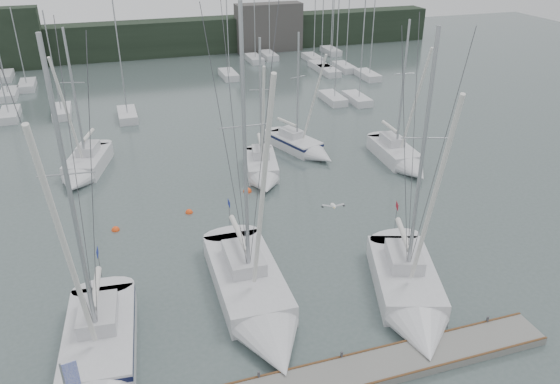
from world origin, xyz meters
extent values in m
plane|color=#495856|center=(0.00, 0.00, 0.00)|extent=(160.00, 160.00, 0.00)
cube|color=black|center=(0.00, 62.00, 2.50)|extent=(90.00, 4.00, 5.00)
cube|color=#43403E|center=(18.00, 60.00, 3.50)|extent=(10.00, 3.00, 7.00)
cube|color=silver|center=(-17.41, 46.03, 0.35)|extent=(1.80, 4.50, 0.90)
cube|color=silver|center=(22.06, 51.85, 0.35)|extent=(1.80, 4.50, 0.90)
cylinder|color=#9D9FA5|center=(22.06, 51.35, 6.68)|extent=(0.12, 0.12, 11.75)
cube|color=silver|center=(-5.02, 34.35, 0.35)|extent=(1.80, 4.50, 0.90)
cylinder|color=#9D9FA5|center=(-5.02, 33.85, 6.86)|extent=(0.12, 0.12, 12.13)
cube|color=silver|center=(-11.45, 37.61, 0.35)|extent=(1.80, 4.50, 0.90)
cylinder|color=#9D9FA5|center=(-11.45, 37.11, 5.72)|extent=(0.12, 0.12, 9.84)
cube|color=silver|center=(21.29, 47.09, 0.35)|extent=(1.80, 4.50, 0.90)
cylinder|color=#9D9FA5|center=(21.29, 46.59, 6.02)|extent=(0.12, 0.12, 10.45)
cube|color=silver|center=(21.42, 44.34, 0.35)|extent=(1.80, 4.50, 0.90)
cylinder|color=#9D9FA5|center=(21.42, 43.84, 5.29)|extent=(0.12, 0.12, 8.98)
cube|color=silver|center=(17.28, 33.12, 0.35)|extent=(1.80, 4.50, 0.90)
cylinder|color=#9D9FA5|center=(17.28, 32.62, 6.43)|extent=(0.12, 0.12, 11.25)
cube|color=silver|center=(-16.53, 38.20, 0.35)|extent=(1.80, 4.50, 0.90)
cube|color=silver|center=(-15.73, 49.37, 0.35)|extent=(1.80, 4.50, 0.90)
cylinder|color=#9D9FA5|center=(-15.73, 48.87, 5.14)|extent=(0.12, 0.12, 8.69)
cube|color=silver|center=(-18.79, 54.75, 0.35)|extent=(1.80, 4.50, 0.90)
cube|color=silver|center=(24.20, 45.52, 0.35)|extent=(1.80, 4.50, 0.90)
cylinder|color=#9D9FA5|center=(24.20, 45.02, 4.98)|extent=(0.12, 0.12, 8.36)
cube|color=silver|center=(25.40, 40.85, 0.35)|extent=(1.80, 4.50, 0.90)
cylinder|color=#9D9FA5|center=(25.40, 40.35, 6.02)|extent=(0.12, 0.12, 10.44)
cube|color=silver|center=(19.77, 32.10, 0.35)|extent=(1.80, 4.50, 0.90)
cylinder|color=#9D9FA5|center=(19.77, 31.60, 6.11)|extent=(0.12, 0.12, 10.63)
cube|color=silver|center=(26.32, 55.23, 0.35)|extent=(1.80, 4.50, 0.90)
cylinder|color=#9D9FA5|center=(26.32, 54.73, 5.20)|extent=(0.12, 0.12, 8.80)
cube|color=silver|center=(8.49, 46.62, 0.35)|extent=(1.80, 4.50, 0.90)
cylinder|color=#9D9FA5|center=(8.49, 46.12, 5.33)|extent=(0.12, 0.12, 9.06)
cube|color=silver|center=(16.52, 55.29, 0.35)|extent=(1.80, 4.50, 0.90)
cylinder|color=#9D9FA5|center=(16.52, 54.79, 6.34)|extent=(0.12, 0.12, 11.07)
cube|color=silver|center=(13.96, 53.86, 0.35)|extent=(1.80, 4.50, 0.90)
cylinder|color=#9D9FA5|center=(13.96, 53.36, 6.30)|extent=(0.12, 0.12, 11.00)
cube|color=silver|center=(-8.59, 0.34, 0.50)|extent=(3.79, 6.91, 1.65)
cube|color=#BCBCC1|center=(-8.54, 0.89, 1.71)|extent=(1.99, 2.81, 0.77)
cylinder|color=#9D9FA5|center=(-8.64, -0.13, 8.19)|extent=(0.20, 0.20, 13.73)
cylinder|color=silver|center=(-8.47, 1.66, 2.70)|extent=(0.61, 3.26, 0.31)
cube|color=#0E1436|center=(-8.59, 0.34, 1.05)|extent=(3.82, 6.93, 0.28)
cube|color=navy|center=(-8.27, 3.87, 3.31)|extent=(0.07, 0.59, 0.40)
cube|color=silver|center=(-0.70, 2.92, 0.49)|extent=(3.63, 8.02, 1.62)
cone|color=silver|center=(-0.82, -2.76, 0.49)|extent=(3.53, 3.48, 3.46)
cube|color=#BCBCC1|center=(-0.69, 3.46, 1.68)|extent=(1.97, 3.22, 0.76)
cylinder|color=#9D9FA5|center=(-0.72, 2.35, 8.40)|extent=(0.19, 0.19, 14.19)
cylinder|color=silver|center=(-0.67, 4.51, 2.65)|extent=(0.38, 3.89, 0.30)
cube|color=navy|center=(-0.62, 7.11, 3.25)|extent=(0.03, 0.58, 0.39)
cube|color=silver|center=(7.70, 0.27, 0.49)|extent=(5.22, 7.41, 1.63)
cone|color=silver|center=(6.18, -4.29, 0.49)|extent=(4.00, 3.77, 3.26)
cube|color=#BCBCC1|center=(7.87, 0.78, 1.68)|extent=(2.55, 3.12, 0.76)
cylinder|color=#9D9FA5|center=(7.55, -0.19, 7.86)|extent=(0.20, 0.20, 13.11)
cylinder|color=silver|center=(8.13, 1.54, 2.66)|extent=(1.33, 3.21, 0.30)
cube|color=maroon|center=(8.84, 3.67, 3.26)|extent=(0.20, 0.56, 0.39)
cube|color=silver|center=(-8.96, 22.49, 0.47)|extent=(4.08, 5.91, 1.57)
cone|color=silver|center=(-10.07, 18.82, 0.47)|extent=(3.18, 2.97, 2.62)
cube|color=#BCBCC1|center=(-8.80, 23.00, 1.63)|extent=(2.01, 2.48, 0.73)
cylinder|color=#9D9FA5|center=(-9.07, 22.13, 6.36)|extent=(0.19, 0.19, 10.21)
cylinder|color=silver|center=(-8.64, 23.52, 2.57)|extent=(1.05, 2.60, 0.29)
cube|color=silver|center=(4.42, 17.57, 0.45)|extent=(3.29, 5.28, 1.49)
cone|color=silver|center=(3.74, 14.13, 0.45)|extent=(2.74, 2.53, 2.38)
cube|color=#BCBCC1|center=(4.52, 18.05, 1.54)|extent=(1.67, 2.18, 0.69)
cylinder|color=#9D9FA5|center=(4.35, 17.22, 6.01)|extent=(0.18, 0.18, 9.64)
cylinder|color=silver|center=(4.62, 18.53, 2.43)|extent=(0.74, 2.41, 0.28)
cube|color=silver|center=(8.64, 21.51, 0.40)|extent=(3.98, 5.75, 1.33)
cone|color=silver|center=(9.94, 17.97, 0.40)|extent=(2.94, 2.92, 2.31)
cube|color=#BCBCC1|center=(8.49, 21.93, 1.37)|extent=(1.92, 2.42, 0.62)
cylinder|color=#9D9FA5|center=(8.77, 21.16, 5.67)|extent=(0.16, 0.16, 9.20)
cylinder|color=silver|center=(8.28, 22.50, 2.17)|extent=(1.12, 2.51, 0.25)
cube|color=#0E1436|center=(8.64, 21.51, 0.84)|extent=(4.01, 5.77, 0.22)
cube|color=silver|center=(16.00, 16.73, 0.45)|extent=(2.77, 5.77, 1.51)
cone|color=silver|center=(15.81, 12.70, 0.45)|extent=(2.63, 2.54, 2.52)
cube|color=#BCBCC1|center=(16.02, 17.24, 1.56)|extent=(1.49, 2.32, 0.71)
cylinder|color=#9D9FA5|center=(15.98, 16.33, 6.44)|extent=(0.18, 0.18, 10.45)
cylinder|color=silver|center=(16.05, 17.86, 2.47)|extent=(0.41, 2.77, 0.28)
sphere|color=#F84A16|center=(-2.35, 12.57, 0.00)|extent=(0.52, 0.52, 0.52)
sphere|color=#F84A16|center=(2.41, 14.48, 0.00)|extent=(0.64, 0.64, 0.64)
sphere|color=#F84A16|center=(-7.40, 11.70, 0.00)|extent=(0.53, 0.53, 0.53)
ellipsoid|color=silver|center=(2.51, -1.13, 6.80)|extent=(0.30, 0.48, 0.20)
cube|color=#999BA1|center=(2.24, -1.08, 6.82)|extent=(0.46, 0.23, 0.11)
cube|color=#999BA1|center=(2.79, -1.19, 6.82)|extent=(0.46, 0.23, 0.11)
camera|label=1|loc=(-6.62, -21.33, 18.71)|focal=35.00mm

